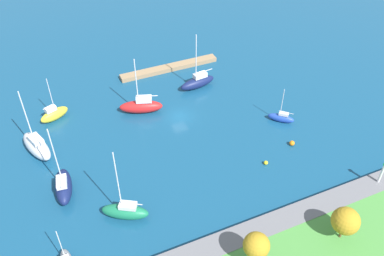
{
  "coord_description": "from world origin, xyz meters",
  "views": [
    {
      "loc": [
        20.89,
        52.42,
        44.17
      ],
      "look_at": [
        0.0,
        5.46,
        1.5
      ],
      "focal_mm": 38.06,
      "sensor_mm": 36.0,
      "label": 1
    }
  ],
  "objects": [
    {
      "name": "breakwater",
      "position": [
        0.0,
        26.81,
        0.52
      ],
      "size": [
        69.27,
        3.19,
        1.04
      ],
      "primitive_type": "cube",
      "color": "slate",
      "rests_on": "ground"
    },
    {
      "name": "mooring_buoy_orange",
      "position": [
        -13.71,
        14.35,
        0.43
      ],
      "size": [
        0.86,
        0.86,
        0.86
      ],
      "primitive_type": "sphere",
      "color": "orange",
      "rests_on": "water"
    },
    {
      "name": "sailboat_blue_center_basin",
      "position": [
        -15.52,
        8.38,
        0.81
      ],
      "size": [
        4.13,
        4.09,
        6.55
      ],
      "rotation": [
        0.0,
        0.0,
        5.51
      ],
      "color": "#2347B2",
      "rests_on": "water"
    },
    {
      "name": "sailboat_yellow_inner_mooring",
      "position": [
        20.1,
        -8.07,
        1.16
      ],
      "size": [
        5.45,
        3.51,
        8.23
      ],
      "rotation": [
        0.0,
        0.0,
        3.53
      ],
      "color": "yellow",
      "rests_on": "water"
    },
    {
      "name": "pier_dock",
      "position": [
        -4.16,
        -15.3,
        0.43
      ],
      "size": [
        20.61,
        2.02,
        0.85
      ],
      "primitive_type": "cube",
      "color": "#997A56",
      "rests_on": "ground"
    },
    {
      "name": "sailboat_white_near_pier",
      "position": [
        23.94,
        -0.36,
        1.54
      ],
      "size": [
        4.88,
        7.95,
        11.58
      ],
      "rotation": [
        0.0,
        0.0,
        5.04
      ],
      "color": "white",
      "rests_on": "water"
    },
    {
      "name": "sailboat_navy_far_south",
      "position": [
        -6.77,
        -7.06,
        1.21
      ],
      "size": [
        7.47,
        2.99,
        11.19
      ],
      "rotation": [
        0.0,
        0.0,
        0.13
      ],
      "color": "#141E4C",
      "rests_on": "water"
    },
    {
      "name": "sailboat_green_outer_mooring",
      "position": [
        14.98,
        17.27,
        1.14
      ],
      "size": [
        6.56,
        5.09,
        11.74
      ],
      "rotation": [
        0.0,
        0.0,
        5.74
      ],
      "color": "#19724C",
      "rests_on": "water"
    },
    {
      "name": "mooring_buoy_yellow",
      "position": [
        -7.53,
        16.38,
        0.32
      ],
      "size": [
        0.64,
        0.64,
        0.64
      ],
      "primitive_type": "sphere",
      "color": "yellow",
      "rests_on": "water"
    },
    {
      "name": "water",
      "position": [
        0.0,
        0.0,
        0.0
      ],
      "size": [
        160.0,
        160.0,
        0.0
      ],
      "primitive_type": "plane",
      "color": "navy",
      "rests_on": "ground"
    },
    {
      "name": "park_tree_midwest",
      "position": [
        -8.56,
        31.99,
        4.1
      ],
      "size": [
        3.48,
        3.48,
        4.88
      ],
      "color": "brown",
      "rests_on": "shoreline_park"
    },
    {
      "name": "harbor_beacon",
      "position": [
        -19.7,
        26.81,
        3.19
      ],
      "size": [
        0.56,
        0.56,
        3.73
      ],
      "color": "silver",
      "rests_on": "breakwater"
    },
    {
      "name": "park_tree_west",
      "position": [
        3.32,
        30.85,
        4.59
      ],
      "size": [
        3.11,
        3.11,
        5.21
      ],
      "color": "brown",
      "rests_on": "shoreline_park"
    },
    {
      "name": "sailboat_red_off_beacon",
      "position": [
        5.63,
        -3.97,
        1.31
      ],
      "size": [
        7.94,
        4.76,
        10.75
      ],
      "rotation": [
        0.0,
        0.0,
        5.94
      ],
      "color": "red",
      "rests_on": "water"
    },
    {
      "name": "sailboat_navy_lone_north",
      "position": [
        21.67,
        9.65,
        1.34
      ],
      "size": [
        3.33,
        7.05,
        11.48
      ],
      "rotation": [
        0.0,
        0.0,
        4.56
      ],
      "color": "#141E4C",
      "rests_on": "water"
    }
  ]
}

